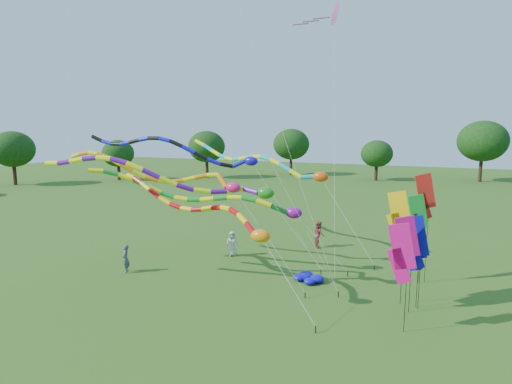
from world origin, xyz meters
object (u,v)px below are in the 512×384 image
at_px(tube_kite_orange, 172,175).
at_px(person_a, 232,244).
at_px(blue_nylon_heap, 309,279).
at_px(tube_kite_red, 207,211).
at_px(person_b, 126,259).
at_px(person_c, 319,234).

distance_m(tube_kite_orange, person_a, 7.51).
height_order(tube_kite_orange, blue_nylon_heap, tube_kite_orange).
bearing_deg(tube_kite_red, blue_nylon_heap, 54.41).
height_order(tube_kite_red, blue_nylon_heap, tube_kite_red).
bearing_deg(blue_nylon_heap, tube_kite_red, -145.08).
height_order(tube_kite_orange, person_a, tube_kite_orange).
height_order(person_b, person_c, person_c).
distance_m(tube_kite_red, person_c, 10.79).
bearing_deg(person_a, tube_kite_red, -103.05).
height_order(tube_kite_red, person_a, tube_kite_red).
relative_size(tube_kite_red, blue_nylon_heap, 7.73).
xyz_separation_m(person_b, person_c, (8.54, 9.50, 0.10)).
distance_m(tube_kite_orange, person_c, 12.06).
bearing_deg(person_c, tube_kite_orange, 124.48).
distance_m(blue_nylon_heap, person_a, 6.47).
xyz_separation_m(tube_kite_red, tube_kite_orange, (-2.06, 0.05, 1.71)).
bearing_deg(tube_kite_orange, person_b, 166.99).
bearing_deg(person_c, blue_nylon_heap, 162.73).
bearing_deg(tube_kite_red, person_c, 92.99).
height_order(tube_kite_red, person_b, tube_kite_red).
relative_size(tube_kite_red, tube_kite_orange, 0.99).
xyz_separation_m(blue_nylon_heap, person_c, (-1.38, 6.89, 0.69)).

